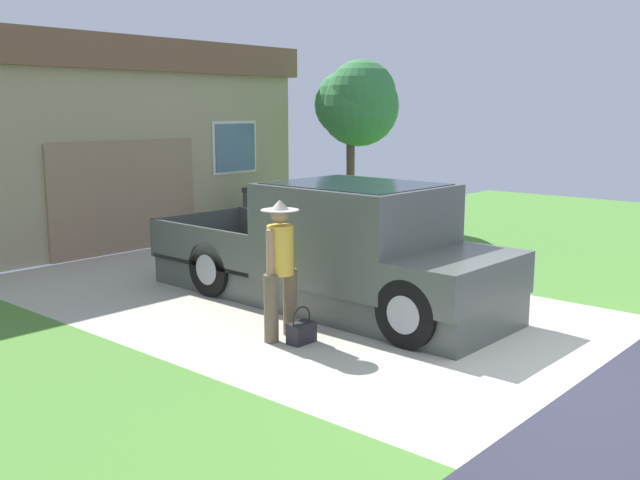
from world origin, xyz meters
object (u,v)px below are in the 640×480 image
object	(u,v)px
wheeled_trash_bin	(265,211)
house_with_garage	(41,139)
neighbor_tree	(356,103)
pickup_truck	(346,252)
handbag	(301,331)
person_with_hat	(280,264)

from	to	relation	value
wheeled_trash_bin	house_with_garage	bearing A→B (deg)	120.38
neighbor_tree	house_with_garage	bearing A→B (deg)	137.12
pickup_truck	handbag	xyz separation A→B (m)	(-1.52, -0.59, -0.63)
pickup_truck	neighbor_tree	world-z (taller)	neighbor_tree
pickup_truck	handbag	size ratio (longest dim) A/B	12.50
house_with_garage	neighbor_tree	xyz separation A→B (m)	(5.04, -4.68, 0.78)
pickup_truck	house_with_garage	world-z (taller)	house_with_garage
pickup_truck	wheeled_trash_bin	world-z (taller)	pickup_truck
person_with_hat	handbag	world-z (taller)	person_with_hat
handbag	person_with_hat	bearing A→B (deg)	94.80
neighbor_tree	wheeled_trash_bin	distance (m)	3.39
handbag	house_with_garage	distance (m)	9.84
pickup_truck	handbag	bearing A→B (deg)	21.96
pickup_truck	person_with_hat	bearing A→B (deg)	11.20
person_with_hat	wheeled_trash_bin	xyz separation A→B (m)	(4.50, 4.87, -0.31)
person_with_hat	neighbor_tree	size ratio (longest dim) A/B	0.44
person_with_hat	handbag	size ratio (longest dim) A/B	3.77
neighbor_tree	handbag	bearing A→B (deg)	-145.65
person_with_hat	neighbor_tree	world-z (taller)	neighbor_tree
wheeled_trash_bin	handbag	bearing A→B (deg)	-130.83
neighbor_tree	wheeled_trash_bin	size ratio (longest dim) A/B	3.49
person_with_hat	handbag	distance (m)	0.81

